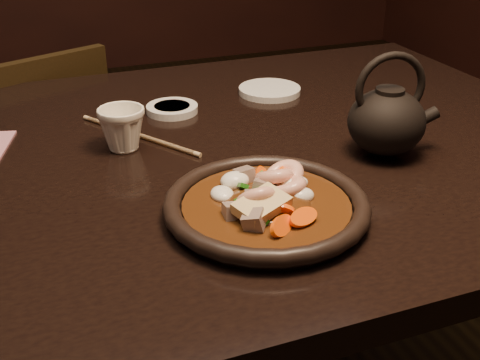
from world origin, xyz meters
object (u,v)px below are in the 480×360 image
object	(u,v)px
plate	(266,206)
teapot	(387,118)
table	(117,206)
chair	(32,193)
tea_cup	(122,128)

from	to	relation	value
plate	teapot	bearing A→B (deg)	23.78
table	teapot	xyz separation A→B (m)	(0.40, -0.12, 0.14)
teapot	plate	bearing A→B (deg)	-146.70
table	chair	world-z (taller)	chair
teapot	chair	bearing A→B (deg)	137.09
table	chair	xyz separation A→B (m)	(-0.13, 0.57, -0.24)
table	plate	xyz separation A→B (m)	(0.16, -0.23, 0.09)
table	tea_cup	bearing A→B (deg)	57.44
tea_cup	chair	bearing A→B (deg)	106.51
tea_cup	plate	bearing A→B (deg)	-64.29
plate	teapot	distance (m)	0.27
tea_cup	teapot	bearing A→B (deg)	-23.50
table	chair	bearing A→B (deg)	102.87
plate	teapot	size ratio (longest dim) A/B	1.66
plate	chair	bearing A→B (deg)	109.76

